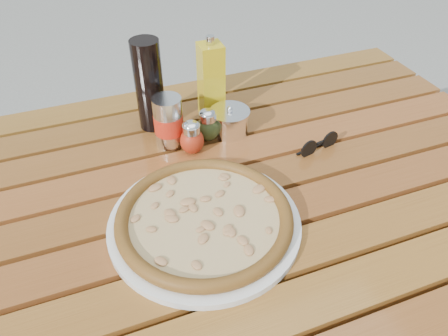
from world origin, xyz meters
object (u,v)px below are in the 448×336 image
object	(u,v)px
table	(227,210)
oregano_shaker	(208,125)
dark_bottle	(149,85)
olive_oil_cruet	(211,81)
pepper_shaker	(192,138)
parmesan_tin	(230,121)
soda_can	(169,122)
pizza	(204,218)
plate	(205,223)
sunglasses	(319,145)

from	to	relation	value
table	oregano_shaker	bearing A→B (deg)	84.48
dark_bottle	olive_oil_cruet	world-z (taller)	dark_bottle
table	pepper_shaker	size ratio (longest dim) A/B	17.07
pepper_shaker	oregano_shaker	world-z (taller)	same
dark_bottle	olive_oil_cruet	size ratio (longest dim) A/B	1.05
pepper_shaker	parmesan_tin	distance (m)	0.12
pepper_shaker	parmesan_tin	bearing A→B (deg)	21.77
pepper_shaker	soda_can	bearing A→B (deg)	127.60
dark_bottle	pizza	bearing A→B (deg)	-88.79
oregano_shaker	pizza	bearing A→B (deg)	-110.63
oregano_shaker	parmesan_tin	bearing A→B (deg)	9.39
table	soda_can	bearing A→B (deg)	111.14
plate	parmesan_tin	xyz separation A→B (m)	(0.16, 0.27, 0.02)
oregano_shaker	table	bearing A→B (deg)	-95.52
olive_oil_cruet	parmesan_tin	bearing A→B (deg)	-79.88
table	dark_bottle	world-z (taller)	dark_bottle
pizza	soda_can	size ratio (longest dim) A/B	2.95
pizza	oregano_shaker	xyz separation A→B (m)	(0.10, 0.26, 0.02)
dark_bottle	sunglasses	xyz separation A→B (m)	(0.33, -0.23, -0.09)
table	pepper_shaker	distance (m)	0.18
pepper_shaker	soda_can	xyz separation A→B (m)	(-0.04, 0.05, 0.02)
oregano_shaker	sunglasses	xyz separation A→B (m)	(0.22, -0.13, -0.02)
pizza	parmesan_tin	size ratio (longest dim) A/B	3.61
soda_can	parmesan_tin	xyz separation A→B (m)	(0.15, -0.01, -0.03)
pepper_shaker	oregano_shaker	distance (m)	0.06
oregano_shaker	dark_bottle	world-z (taller)	dark_bottle
pepper_shaker	oregano_shaker	bearing A→B (deg)	34.09
pepper_shaker	parmesan_tin	world-z (taller)	pepper_shaker
table	oregano_shaker	xyz separation A→B (m)	(0.02, 0.17, 0.11)
table	soda_can	distance (m)	0.24
table	parmesan_tin	size ratio (longest dim) A/B	14.26
plate	oregano_shaker	distance (m)	0.28
dark_bottle	parmesan_tin	bearing A→B (deg)	-29.51
sunglasses	table	bearing A→B (deg)	177.12
soda_can	parmesan_tin	distance (m)	0.15
pizza	pepper_shaker	world-z (taller)	pepper_shaker
oregano_shaker	olive_oil_cruet	distance (m)	0.12
oregano_shaker	sunglasses	world-z (taller)	oregano_shaker
dark_bottle	soda_can	world-z (taller)	dark_bottle
olive_oil_cruet	sunglasses	distance (m)	0.30
parmesan_tin	plate	bearing A→B (deg)	-120.08
soda_can	pepper_shaker	bearing A→B (deg)	-52.40
pizza	olive_oil_cruet	bearing A→B (deg)	68.34
soda_can	plate	bearing A→B (deg)	-92.18
plate	sunglasses	world-z (taller)	sunglasses
pizza	plate	bearing A→B (deg)	26.57
sunglasses	pizza	bearing A→B (deg)	-169.62
dark_bottle	plate	bearing A→B (deg)	-88.79
pepper_shaker	plate	bearing A→B (deg)	-102.12
pizza	olive_oil_cruet	size ratio (longest dim) A/B	1.69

